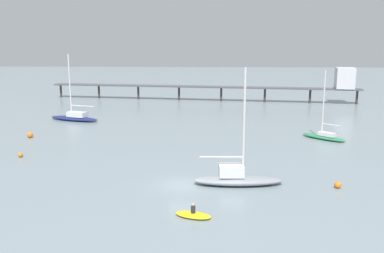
# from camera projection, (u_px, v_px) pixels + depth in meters

# --- Properties ---
(ground_plane) EXTENTS (400.00, 400.00, 0.00)m
(ground_plane) POSITION_uv_depth(u_px,v_px,m) (181.00, 185.00, 39.07)
(ground_plane) COLOR gray
(pier) EXTENTS (71.78, 12.01, 7.99)m
(pier) POSITION_uv_depth(u_px,v_px,m) (269.00, 83.00, 93.49)
(pier) COLOR #4C4C51
(pier) RESTS_ON ground_plane
(sailboat_navy) EXTENTS (9.84, 5.56, 11.44)m
(sailboat_navy) POSITION_uv_depth(u_px,v_px,m) (75.00, 117.00, 71.71)
(sailboat_navy) COLOR navy
(sailboat_navy) RESTS_ON ground_plane
(sailboat_green) EXTENTS (5.85, 5.67, 9.60)m
(sailboat_green) POSITION_uv_depth(u_px,v_px,m) (324.00, 135.00, 57.62)
(sailboat_green) COLOR #287F4C
(sailboat_green) RESTS_ON ground_plane
(sailboat_gray) EXTENTS (8.55, 2.82, 11.07)m
(sailboat_gray) POSITION_uv_depth(u_px,v_px,m) (237.00, 177.00, 39.04)
(sailboat_gray) COLOR gray
(sailboat_gray) RESTS_ON ground_plane
(dinghy_yellow) EXTENTS (3.13, 2.11, 1.14)m
(dinghy_yellow) POSITION_uv_depth(u_px,v_px,m) (193.00, 215.00, 31.83)
(dinghy_yellow) COLOR yellow
(dinghy_yellow) RESTS_ON ground_plane
(mooring_buoy_near) EXTENTS (0.64, 0.64, 0.64)m
(mooring_buoy_near) POSITION_uv_depth(u_px,v_px,m) (338.00, 185.00, 38.18)
(mooring_buoy_near) COLOR orange
(mooring_buoy_near) RESTS_ON ground_plane
(mooring_buoy_inner) EXTENTS (0.82, 0.82, 0.82)m
(mooring_buoy_inner) POSITION_uv_depth(u_px,v_px,m) (30.00, 135.00, 58.65)
(mooring_buoy_inner) COLOR orange
(mooring_buoy_inner) RESTS_ON ground_plane
(mooring_buoy_outer) EXTENTS (0.56, 0.56, 0.56)m
(mooring_buoy_outer) POSITION_uv_depth(u_px,v_px,m) (20.00, 155.00, 48.61)
(mooring_buoy_outer) COLOR orange
(mooring_buoy_outer) RESTS_ON ground_plane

